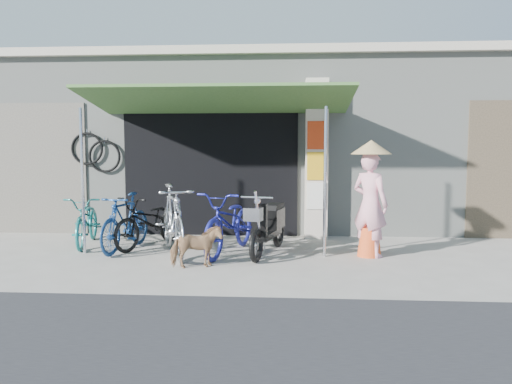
# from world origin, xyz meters

# --- Properties ---
(ground) EXTENTS (80.00, 80.00, 0.00)m
(ground) POSITION_xyz_m (0.00, 0.00, 0.00)
(ground) COLOR #A29C92
(ground) RESTS_ON ground
(bicycle_shop) EXTENTS (12.30, 5.30, 3.66)m
(bicycle_shop) POSITION_xyz_m (-0.00, 5.09, 1.83)
(bicycle_shop) COLOR #9A9E96
(bicycle_shop) RESTS_ON ground
(shop_pillar) EXTENTS (0.42, 0.44, 3.00)m
(shop_pillar) POSITION_xyz_m (0.85, 2.45, 1.50)
(shop_pillar) COLOR beige
(shop_pillar) RESTS_ON ground
(awning) EXTENTS (4.60, 1.88, 2.72)m
(awning) POSITION_xyz_m (-0.90, 1.63, 2.51)
(awning) COLOR #38602B
(awning) RESTS_ON ground
(neighbour_left) EXTENTS (2.60, 0.06, 2.60)m
(neighbour_left) POSITION_xyz_m (-5.00, 2.59, 1.30)
(neighbour_left) COLOR #6B665B
(neighbour_left) RESTS_ON ground
(bike_teal) EXTENTS (0.90, 1.75, 0.88)m
(bike_teal) POSITION_xyz_m (-3.21, 1.40, 0.44)
(bike_teal) COLOR #176A69
(bike_teal) RESTS_ON ground
(bike_blue) EXTENTS (0.73, 1.66, 0.96)m
(bike_blue) POSITION_xyz_m (-2.39, 1.00, 0.48)
(bike_blue) COLOR navy
(bike_blue) RESTS_ON ground
(bike_black) EXTENTS (1.26, 1.80, 0.90)m
(bike_black) POSITION_xyz_m (-2.06, 1.31, 0.45)
(bike_black) COLOR black
(bike_black) RESTS_ON ground
(bike_silver) EXTENTS (1.21, 1.95, 1.14)m
(bike_silver) POSITION_xyz_m (-1.51, 0.70, 0.57)
(bike_silver) COLOR #B5B6BA
(bike_silver) RESTS_ON ground
(bike_navy) EXTENTS (1.16, 2.07, 1.03)m
(bike_navy) POSITION_xyz_m (-0.61, 0.90, 0.52)
(bike_navy) COLOR #212597
(bike_navy) RESTS_ON ground
(street_dog) EXTENTS (0.80, 0.55, 0.62)m
(street_dog) POSITION_xyz_m (-0.99, -0.12, 0.31)
(street_dog) COLOR tan
(street_dog) RESTS_ON ground
(moped) EXTENTS (0.66, 1.74, 1.00)m
(moped) POSITION_xyz_m (0.02, 0.91, 0.45)
(moped) COLOR black
(moped) RESTS_ON ground
(nun) EXTENTS (0.72, 0.70, 1.84)m
(nun) POSITION_xyz_m (1.62, 0.83, 0.90)
(nun) COLOR pink
(nun) RESTS_ON ground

